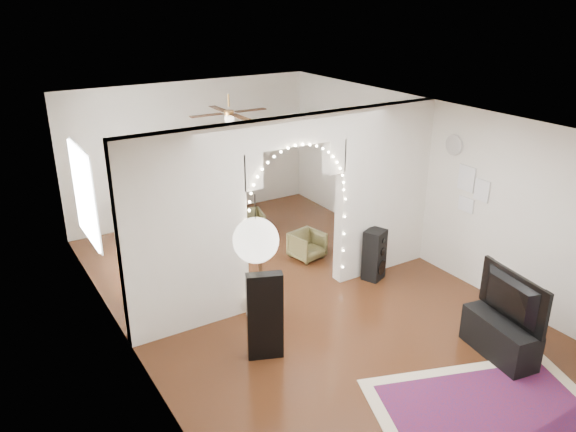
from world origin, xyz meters
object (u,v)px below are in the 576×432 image
floor_speaker (374,255)px  dining_chair_left (249,224)px  media_console (500,337)px  bookcase (176,199)px  dining_table (207,205)px  dining_chair_right (307,245)px  acoustic_guitar (260,289)px

floor_speaker → dining_chair_left: size_ratio=1.56×
media_console → bookcase: bookcase is taller
media_console → dining_table: (-1.65, 5.12, 0.43)m
media_console → dining_chair_left: (-0.91, 4.91, -0.01)m
dining_chair_left → dining_chair_right: bearing=-59.7°
dining_chair_left → bookcase: bearing=160.9°
media_console → dining_chair_right: (-0.51, 3.56, -0.02)m
floor_speaker → bookcase: 3.82m
acoustic_guitar → dining_chair_right: 1.95m
floor_speaker → bookcase: bookcase is taller
acoustic_guitar → dining_chair_left: bearing=70.7°
media_console → bookcase: size_ratio=0.69×
floor_speaker → dining_chair_right: size_ratio=1.60×
dining_chair_left → acoustic_guitar: bearing=-100.7°
acoustic_guitar → dining_chair_left: acoustic_guitar is taller
dining_chair_left → media_console: bearing=-65.6°
dining_table → dining_chair_left: bearing=-21.7°
media_console → dining_chair_left: bearing=109.9°
dining_table → dining_chair_left: size_ratio=2.43×
dining_chair_right → floor_speaker: bearing=-78.9°
media_console → dining_table: bearing=117.3°
bookcase → dining_chair_right: 2.61m
floor_speaker → dining_chair_right: floor_speaker is taller
dining_table → dining_chair_right: 1.98m
acoustic_guitar → floor_speaker: size_ratio=1.09×
bookcase → dining_chair_left: bearing=-48.1°
acoustic_guitar → media_console: bearing=-44.1°
acoustic_guitar → dining_chair_left: size_ratio=1.70×
bookcase → dining_table: bookcase is taller
acoustic_guitar → bookcase: bearing=94.4°
bookcase → dining_chair_left: 1.40m
floor_speaker → media_console: bearing=-112.4°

